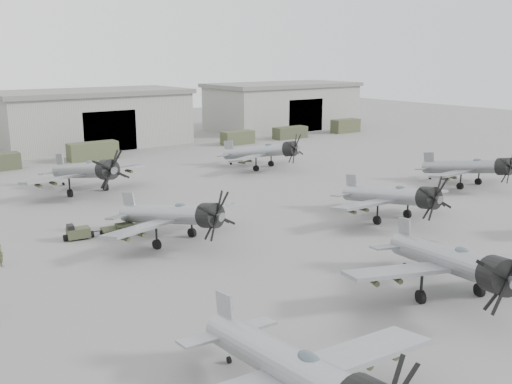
# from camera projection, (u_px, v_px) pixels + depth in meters

# --- Properties ---
(ground) EXTENTS (220.00, 220.00, 0.00)m
(ground) POSITION_uv_depth(u_px,v_px,m) (409.00, 253.00, 41.22)
(ground) COLOR #595A57
(ground) RESTS_ON ground
(hangar_center) EXTENTS (29.00, 14.80, 8.70)m
(hangar_center) POSITION_uv_depth(u_px,v_px,m) (93.00, 118.00, 88.82)
(hangar_center) COLOR gray
(hangar_center) RESTS_ON ground
(hangar_right) EXTENTS (29.00, 14.80, 8.70)m
(hangar_right) POSITION_uv_depth(u_px,v_px,m) (283.00, 106.00, 110.62)
(hangar_right) COLOR gray
(hangar_right) RESTS_ON ground
(support_truck_3) EXTENTS (6.67, 2.20, 2.42)m
(support_truck_3) POSITION_uv_depth(u_px,v_px,m) (93.00, 151.00, 77.49)
(support_truck_3) COLOR #41462D
(support_truck_3) RESTS_ON ground
(support_truck_5) EXTENTS (5.35, 2.20, 2.10)m
(support_truck_5) POSITION_uv_depth(u_px,v_px,m) (238.00, 138.00, 91.23)
(support_truck_5) COLOR #3E432C
(support_truck_5) RESTS_ON ground
(support_truck_6) EXTENTS (6.17, 2.20, 1.99)m
(support_truck_6) POSITION_uv_depth(u_px,v_px,m) (290.00, 133.00, 97.50)
(support_truck_6) COLOR #363C27
(support_truck_6) RESTS_ON ground
(support_truck_7) EXTENTS (5.66, 2.20, 2.42)m
(support_truck_7) POSITION_uv_depth(u_px,v_px,m) (346.00, 126.00, 105.04)
(support_truck_7) COLOR #3F412B
(support_truck_7) RESTS_ON ground
(aircraft_near_0) EXTENTS (12.98, 11.68, 5.17)m
(aircraft_near_0) POSITION_uv_depth(u_px,v_px,m) (298.00, 372.00, 21.41)
(aircraft_near_0) COLOR #97999F
(aircraft_near_0) RESTS_ON ground
(aircraft_near_1) EXTENTS (12.75, 11.52, 5.16)m
(aircraft_near_1) POSITION_uv_depth(u_px,v_px,m) (455.00, 262.00, 32.75)
(aircraft_near_1) COLOR gray
(aircraft_near_1) RESTS_ON ground
(aircraft_mid_1) EXTENTS (12.13, 10.92, 4.83)m
(aircraft_mid_1) POSITION_uv_depth(u_px,v_px,m) (175.00, 215.00, 42.90)
(aircraft_mid_1) COLOR gray
(aircraft_mid_1) RESTS_ON ground
(aircraft_mid_2) EXTENTS (12.15, 10.93, 4.85)m
(aircraft_mid_2) POSITION_uv_depth(u_px,v_px,m) (395.00, 196.00, 48.57)
(aircraft_mid_2) COLOR gray
(aircraft_mid_2) RESTS_ON ground
(aircraft_mid_3) EXTENTS (11.96, 10.76, 4.78)m
(aircraft_mid_3) POSITION_uv_depth(u_px,v_px,m) (472.00, 167.00, 61.30)
(aircraft_mid_3) COLOR gray
(aircraft_mid_3) RESTS_ON ground
(aircraft_far_0) EXTENTS (13.40, 12.06, 5.32)m
(aircraft_far_0) POSITION_uv_depth(u_px,v_px,m) (88.00, 171.00, 58.17)
(aircraft_far_0) COLOR gray
(aircraft_far_0) RESTS_ON ground
(aircraft_far_1) EXTENTS (11.97, 10.82, 4.86)m
(aircraft_far_1) POSITION_uv_depth(u_px,v_px,m) (265.00, 151.00, 71.21)
(aircraft_far_1) COLOR gray
(aircraft_far_1) RESTS_ON ground
(tug_trailer) EXTENTS (6.38, 2.04, 1.26)m
(tug_trailer) POSITION_uv_depth(u_px,v_px,m) (96.00, 231.00, 44.85)
(tug_trailer) COLOR #353A26
(tug_trailer) RESTS_ON ground
(ground_crew) EXTENTS (0.44, 0.62, 1.59)m
(ground_crew) POSITION_uv_depth(u_px,v_px,m) (1.00, 255.00, 38.49)
(ground_crew) COLOR #4B4B31
(ground_crew) RESTS_ON ground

